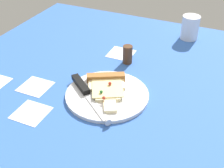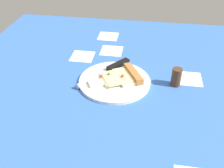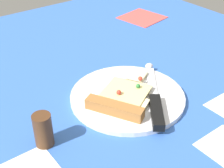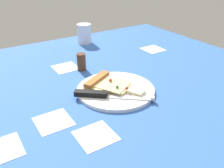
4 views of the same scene
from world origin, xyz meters
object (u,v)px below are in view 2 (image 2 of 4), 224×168
Objects in this scene: plate at (115,81)px; knife at (109,70)px; pizza_slice at (122,77)px; pepper_shaker at (176,77)px.

knife reaches higher than plate.
pepper_shaker reaches higher than pizza_slice.
plate is at bearing 4.98° from pepper_shaker.
pepper_shaker is (-20.88, -1.82, 2.71)cm from plate.
plate is 1.24× the size of knife.
pizza_slice is (-2.30, -1.24, 1.32)cm from plate.
pepper_shaker reaches higher than knife.
plate is 6.22cm from knife.
pizza_slice is at bearing 1.77° from pepper_shaker.
plate is 1.31× the size of pizza_slice.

